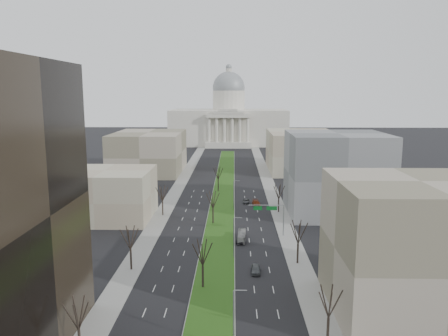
# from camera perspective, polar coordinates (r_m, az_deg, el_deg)

# --- Properties ---
(ground) EXTENTS (600.00, 600.00, 0.00)m
(ground) POSITION_cam_1_polar(r_m,az_deg,el_deg) (159.86, -0.04, -3.08)
(ground) COLOR black
(ground) RESTS_ON ground
(median) EXTENTS (8.00, 222.03, 0.20)m
(median) POSITION_cam_1_polar(r_m,az_deg,el_deg) (158.85, -0.05, -3.13)
(median) COLOR #999993
(median) RESTS_ON ground
(sidewalk_left) EXTENTS (5.00, 330.00, 0.15)m
(sidewalk_left) POSITION_cam_1_polar(r_m,az_deg,el_deg) (137.18, -7.65, -5.32)
(sidewalk_left) COLOR gray
(sidewalk_left) RESTS_ON ground
(sidewalk_right) EXTENTS (5.00, 330.00, 0.15)m
(sidewalk_right) POSITION_cam_1_polar(r_m,az_deg,el_deg) (136.26, 7.12, -5.41)
(sidewalk_right) COLOR gray
(sidewalk_right) RESTS_ON ground
(capitol) EXTENTS (80.00, 46.00, 55.00)m
(capitol) POSITION_cam_1_polar(r_m,az_deg,el_deg) (306.01, 0.61, 6.19)
(capitol) COLOR beige
(capitol) RESTS_ON ground
(building_beige_left) EXTENTS (26.00, 22.00, 14.00)m
(building_beige_left) POSITION_cam_1_polar(r_m,az_deg,el_deg) (129.44, -15.21, -3.34)
(building_beige_left) COLOR tan
(building_beige_left) RESTS_ON ground
(building_tan_right) EXTENTS (26.00, 24.00, 22.00)m
(building_tan_right) POSITION_cam_1_polar(r_m,az_deg,el_deg) (77.89, 23.71, -9.52)
(building_tan_right) COLOR gray
(building_tan_right) RESTS_ON ground
(building_grey_right) EXTENTS (28.00, 26.00, 24.00)m
(building_grey_right) POSITION_cam_1_polar(r_m,az_deg,el_deg) (133.46, 14.42, -0.72)
(building_grey_right) COLOR slate
(building_grey_right) RESTS_ON ground
(building_far_left) EXTENTS (30.00, 40.00, 18.00)m
(building_far_left) POSITION_cam_1_polar(r_m,az_deg,el_deg) (201.34, -9.79, 2.06)
(building_far_left) COLOR gray
(building_far_left) RESTS_ON ground
(building_far_right) EXTENTS (30.00, 40.00, 18.00)m
(building_far_right) POSITION_cam_1_polar(r_m,az_deg,el_deg) (204.97, 10.09, 2.19)
(building_far_right) COLOR tan
(building_far_right) RESTS_ON ground
(tree_left_near) EXTENTS (5.10, 5.10, 9.18)m
(tree_left_near) POSITION_cam_1_polar(r_m,az_deg,el_deg) (64.59, -18.56, -17.48)
(tree_left_near) COLOR black
(tree_left_near) RESTS_ON ground
(tree_left_mid) EXTENTS (5.40, 5.40, 9.72)m
(tree_left_mid) POSITION_cam_1_polar(r_m,az_deg,el_deg) (90.98, -12.16, -8.79)
(tree_left_mid) COLOR black
(tree_left_mid) RESTS_ON ground
(tree_left_far) EXTENTS (5.28, 5.28, 9.50)m
(tree_left_far) POSITION_cam_1_polar(r_m,az_deg,el_deg) (128.80, -8.06, -3.22)
(tree_left_far) COLOR black
(tree_left_far) RESTS_ON ground
(tree_right_near) EXTENTS (5.16, 5.16, 9.29)m
(tree_right_near) POSITION_cam_1_polar(r_m,az_deg,el_deg) (66.06, 13.58, -16.51)
(tree_right_near) COLOR black
(tree_right_near) RESTS_ON ground
(tree_right_mid) EXTENTS (5.52, 5.52, 9.94)m
(tree_right_mid) POSITION_cam_1_polar(r_m,az_deg,el_deg) (93.30, 9.69, -8.13)
(tree_right_mid) COLOR black
(tree_right_mid) RESTS_ON ground
(tree_right_far) EXTENTS (5.04, 5.04, 9.07)m
(tree_right_far) POSITION_cam_1_polar(r_m,az_deg,el_deg) (131.77, 7.18, -3.04)
(tree_right_far) COLOR black
(tree_right_far) RESTS_ON ground
(tree_median_a) EXTENTS (5.40, 5.40, 9.72)m
(tree_median_a) POSITION_cam_1_polar(r_m,az_deg,el_deg) (81.23, -2.82, -10.88)
(tree_median_a) COLOR black
(tree_median_a) RESTS_ON ground
(tree_median_b) EXTENTS (5.40, 5.40, 9.72)m
(tree_median_b) POSITION_cam_1_polar(r_m,az_deg,el_deg) (119.42, -1.45, -4.09)
(tree_median_b) COLOR black
(tree_median_b) RESTS_ON ground
(tree_median_c) EXTENTS (5.40, 5.40, 9.72)m
(tree_median_c) POSITION_cam_1_polar(r_m,az_deg,el_deg) (158.50, -0.77, -0.61)
(tree_median_c) COLOR black
(tree_median_c) RESTS_ON ground
(streetlamp_median_a) EXTENTS (1.90, 0.20, 9.16)m
(streetlamp_median_a) POSITION_cam_1_polar(r_m,az_deg,el_deg) (63.76, 1.32, -19.15)
(streetlamp_median_a) COLOR gray
(streetlamp_median_a) RESTS_ON ground
(streetlamp_median_b) EXTENTS (1.90, 0.20, 9.16)m
(streetlamp_median_b) POSITION_cam_1_polar(r_m,az_deg,el_deg) (95.89, 1.32, -8.97)
(streetlamp_median_b) COLOR gray
(streetlamp_median_b) RESTS_ON ground
(streetlamp_median_c) EXTENTS (1.90, 0.20, 9.16)m
(streetlamp_median_c) POSITION_cam_1_polar(r_m,az_deg,el_deg) (134.38, 1.31, -3.47)
(streetlamp_median_c) COLOR gray
(streetlamp_median_c) RESTS_ON ground
(mast_arm_signs) EXTENTS (9.12, 0.24, 8.09)m
(mast_arm_signs) POSITION_cam_1_polar(r_m,az_deg,el_deg) (110.31, 6.40, -5.80)
(mast_arm_signs) COLOR gray
(mast_arm_signs) RESTS_ON ground
(car_grey_near) EXTENTS (2.05, 4.62, 1.54)m
(car_grey_near) POSITION_cam_1_polar(r_m,az_deg,el_deg) (90.01, 4.17, -13.03)
(car_grey_near) COLOR #484C4F
(car_grey_near) RESTS_ON ground
(car_black) EXTENTS (2.50, 5.19, 1.64)m
(car_black) POSITION_cam_1_polar(r_m,az_deg,el_deg) (106.83, 2.23, -9.24)
(car_black) COLOR black
(car_black) RESTS_ON ground
(car_red) EXTENTS (2.82, 5.87, 1.65)m
(car_red) POSITION_cam_1_polar(r_m,az_deg,el_deg) (140.03, 4.26, -4.63)
(car_red) COLOR maroon
(car_red) RESTS_ON ground
(car_grey_far) EXTENTS (2.25, 4.55, 1.24)m
(car_grey_far) POSITION_cam_1_polar(r_m,az_deg,el_deg) (143.43, 2.92, -4.35)
(car_grey_far) COLOR #44464A
(car_grey_far) RESTS_ON ground
(box_van) EXTENTS (2.19, 7.77, 2.14)m
(box_van) POSITION_cam_1_polar(r_m,az_deg,el_deg) (108.07, 2.33, -8.87)
(box_van) COLOR #B8B8B8
(box_van) RESTS_ON ground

